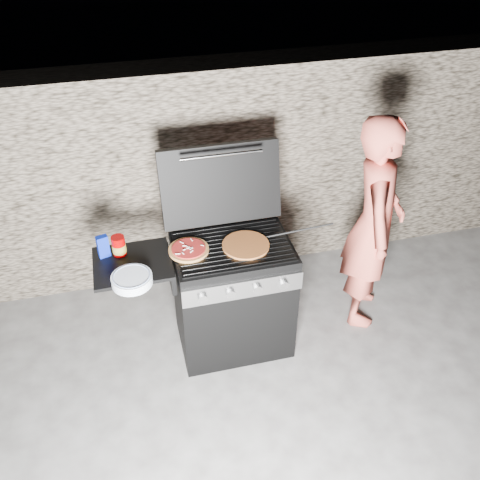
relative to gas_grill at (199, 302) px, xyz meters
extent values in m
plane|color=#413F3C|center=(0.25, 0.00, -0.46)|extent=(50.00, 50.00, 0.00)
cube|color=gray|center=(0.25, 1.05, 0.44)|extent=(8.00, 0.35, 1.80)
cylinder|color=#C0712B|center=(0.33, -0.03, 0.46)|extent=(0.39, 0.39, 0.02)
cylinder|color=#830001|center=(-0.49, 0.11, 0.52)|extent=(0.11, 0.11, 0.14)
cube|color=navy|center=(-0.59, 0.11, 0.53)|extent=(0.08, 0.06, 0.16)
cylinder|color=white|center=(-0.44, -0.21, 0.48)|extent=(0.32, 0.32, 0.06)
imported|color=#D55747|center=(1.33, 0.09, 0.39)|extent=(0.62, 0.73, 1.69)
cylinder|color=black|center=(0.70, 0.00, 0.50)|extent=(0.49, 0.08, 0.10)
camera|label=1|loc=(-0.39, -2.78, 2.62)|focal=40.00mm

